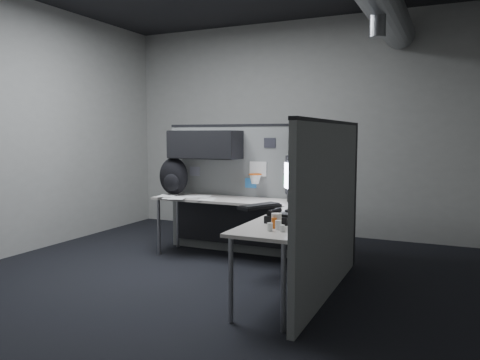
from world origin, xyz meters
The scene contains 12 objects.
room centered at (0.56, 0.00, 2.10)m, with size 5.62×5.62×3.22m.
partition_back centered at (-0.25, 1.23, 1.00)m, with size 2.44×0.42×1.63m.
partition_right centered at (1.10, 0.22, 0.82)m, with size 0.07×2.23×1.63m.
desk centered at (0.15, 0.70, 0.61)m, with size 2.31×2.11×0.73m.
monitor centered at (0.69, 0.98, 1.01)m, with size 0.64×0.64×0.53m.
keyboard centered at (0.30, 0.47, 0.75)m, with size 0.36×0.51×0.04m.
mouse centered at (0.70, 0.27, 0.75)m, with size 0.28×0.26×0.05m.
phone centered at (0.77, -0.20, 0.77)m, with size 0.24×0.26×0.11m.
bottles centered at (0.84, -0.53, 0.77)m, with size 0.16×0.17×0.09m.
cup centered at (0.81, -0.42, 0.79)m, with size 0.09×0.09×0.12m, color beige.
papers centered at (-0.82, 0.83, 0.74)m, with size 0.82×0.59×0.02m.
backpack centered at (-1.11, 1.01, 0.96)m, with size 0.40×0.36×0.48m.
Camera 1 is at (2.13, -4.04, 1.50)m, focal length 35.00 mm.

